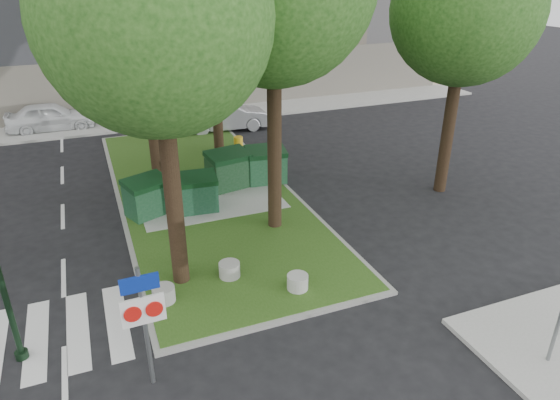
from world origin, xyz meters
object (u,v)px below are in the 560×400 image
dumpster_b (196,193)px  litter_bin (238,144)px  dumpster_d (266,165)px  car_silver (225,116)px  bollard_right (298,282)px  dumpster_a (148,197)px  bollard_mid (229,270)px  car_white (51,117)px  traffic_sign_pole (143,312)px  dumpster_c (229,170)px  bollard_left (164,294)px

dumpster_b → litter_bin: bearing=63.8°
dumpster_d → car_silver: size_ratio=0.36×
bollard_right → dumpster_a: bearing=116.7°
dumpster_d → bollard_mid: dumpster_d is taller
litter_bin → car_white: (-7.93, 7.09, 0.26)m
bollard_right → dumpster_b: bearing=103.7°
bollard_right → traffic_sign_pole: traffic_sign_pole is taller
dumpster_b → car_silver: 9.66m
dumpster_a → dumpster_d: (4.71, 1.19, 0.04)m
dumpster_d → litter_bin: 3.68m
dumpster_c → dumpster_d: bearing=-11.5°
traffic_sign_pole → car_silver: (6.29, 16.32, -1.05)m
dumpster_d → dumpster_a: bearing=-159.5°
dumpster_d → bollard_left: 8.13m
dumpster_d → bollard_left: size_ratio=2.84×
dumpster_c → dumpster_d: size_ratio=1.08×
dumpster_a → bollard_mid: dumpster_a is taller
traffic_sign_pole → car_silver: size_ratio=0.62×
bollard_right → car_white: size_ratio=0.13×
dumpster_a → car_silver: bearing=36.3°
car_white → traffic_sign_pole: bearing=-173.6°
dumpster_c → car_silver: dumpster_c is taller
litter_bin → dumpster_d: bearing=-90.4°
car_silver → dumpster_a: bearing=151.5°
dumpster_d → bollard_mid: size_ratio=2.81×
litter_bin → bollard_mid: bearing=-108.9°
bollard_mid → car_white: size_ratio=0.13×
dumpster_d → traffic_sign_pole: (-5.79, -8.85, 1.01)m
dumpster_b → dumpster_d: dumpster_d is taller
dumpster_c → bollard_left: 7.29m
dumpster_a → litter_bin: 6.79m
dumpster_c → litter_bin: (1.53, 3.66, -0.34)m
litter_bin → traffic_sign_pole: (-5.81, -12.51, 1.33)m
bollard_right → car_silver: 14.73m
bollard_left → bollard_mid: 1.92m
dumpster_b → bollard_right: 5.77m
dumpster_a → dumpster_c: size_ratio=0.98×
dumpster_a → bollard_right: bearing=-86.0°
dumpster_a → dumpster_c: dumpster_c is taller
bollard_left → dumpster_d: bearing=51.1°
bollard_left → litter_bin: bearing=62.8°
dumpster_a → dumpster_d: size_ratio=1.05×
bollard_right → bollard_mid: (-1.50, 1.22, 0.01)m
bollard_right → car_silver: size_ratio=0.12×
dumpster_b → bollard_left: (-1.99, -4.83, -0.43)m
car_silver → bollard_left: bearing=160.4°
dumpster_c → dumpster_d: (1.51, -0.01, -0.02)m
dumpster_c → traffic_sign_pole: (-4.28, -8.85, 0.98)m
dumpster_b → car_white: (-4.80, 12.25, -0.02)m
dumpster_d → bollard_mid: 6.71m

